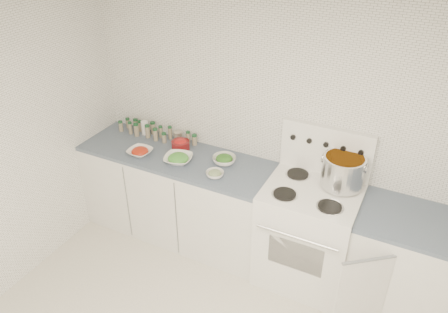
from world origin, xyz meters
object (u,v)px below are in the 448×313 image
Objects in this scene: bowl_tomato at (140,152)px; bowl_snowpea at (178,159)px; stove at (308,231)px; stock_pot at (343,170)px.

bowl_tomato is 0.39m from bowl_snowpea.
stove reaches higher than bowl_tomato.
bowl_snowpea is (0.38, 0.05, 0.00)m from bowl_tomato.
bowl_snowpea is at bearing 6.97° from bowl_tomato.
stock_pot is at bearing 9.53° from bowl_snowpea.
stove is 4.53× the size of bowl_snowpea.
stove is at bearing -140.89° from stock_pot.
stove is at bearing 4.76° from bowl_tomato.
stove is 3.82× the size of stock_pot.
stove is at bearing 4.06° from bowl_snowpea.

